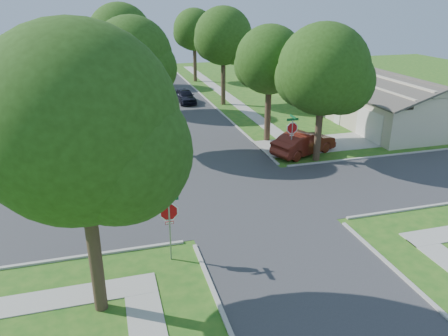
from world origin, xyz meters
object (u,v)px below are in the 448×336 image
object	(u,v)px
tree_e_far	(195,32)
tree_ne_corner	(324,74)
tree_e_near	(270,63)
tree_e_mid	(224,39)
tree_w_mid	(121,39)
house_nw_far	(12,80)
stop_sign_sw	(169,215)
house_ne_near	(385,105)
car_curb_west	(131,78)
tree_w_far	(115,37)
tree_sw_corner	(82,133)
car_curb_east	(185,96)
stop_sign_ne	(292,130)
house_ne_far	(295,71)
tree_w_near	(133,61)
car_driveway	(304,143)

from	to	relation	value
tree_e_far	tree_ne_corner	xyz separation A→B (m)	(1.61, -29.80, -0.39)
tree_e_near	tree_e_mid	bearing A→B (deg)	89.97
tree_w_mid	house_nw_far	world-z (taller)	tree_w_mid
stop_sign_sw	house_nw_far	distance (m)	38.40
tree_e_far	house_ne_near	world-z (taller)	tree_e_far
car_curb_west	house_ne_near	bearing A→B (deg)	129.88
tree_e_mid	tree_w_far	distance (m)	16.06
tree_sw_corner	car_curb_west	world-z (taller)	tree_sw_corner
tree_e_mid	tree_e_far	xyz separation A→B (m)	(-0.00, 13.00, -0.27)
stop_sign_sw	tree_ne_corner	xyz separation A→B (m)	(11.06, 8.91, 3.56)
tree_e_far	tree_w_mid	world-z (taller)	tree_w_mid
tree_e_near	car_curb_east	distance (m)	14.96
stop_sign_sw	car_curb_west	size ratio (longest dim) A/B	0.70
tree_e_far	tree_w_mid	xyz separation A→B (m)	(-9.39, -13.00, 0.51)
house_ne_near	stop_sign_ne	bearing A→B (deg)	-150.86
tree_w_far	tree_w_mid	bearing A→B (deg)	-89.95
house_ne_far	stop_sign_sw	bearing A→B (deg)	-121.55
house_ne_near	tree_e_near	bearing A→B (deg)	-169.96
tree_e_mid	car_curb_east	xyz separation A→B (m)	(-3.56, 1.66, -5.56)
tree_w_mid	house_nw_far	size ratio (longest dim) A/B	0.70
house_ne_near	house_nw_far	xyz separation A→B (m)	(-31.98, 21.00, 0.00)
car_curb_east	tree_w_near	bearing A→B (deg)	-116.43
tree_w_mid	tree_w_far	bearing A→B (deg)	90.05
house_ne_far	tree_e_mid	bearing A→B (deg)	-144.58
house_ne_near	tree_w_near	bearing A→B (deg)	-174.49
tree_w_mid	house_ne_near	bearing A→B (deg)	-25.88
tree_ne_corner	tree_e_near	bearing A→B (deg)	108.53
tree_e_far	stop_sign_ne	bearing A→B (deg)	-90.10
stop_sign_ne	car_curb_west	xyz separation A→B (m)	(-7.90, 29.91, -1.41)
car_curb_east	car_curb_west	size ratio (longest dim) A/B	0.95
tree_w_mid	tree_sw_corner	size ratio (longest dim) A/B	1.00
house_ne_far	tree_e_far	bearing A→B (deg)	155.97
house_ne_far	car_driveway	world-z (taller)	house_ne_far
car_curb_east	car_curb_west	world-z (taller)	car_curb_east
tree_w_near	house_ne_far	xyz separation A→B (m)	(20.64, 19.99, -4.60)
tree_e_near	house_ne_far	distance (m)	23.30
house_ne_near	car_curb_west	distance (m)	30.44
tree_w_far	house_ne_far	distance (m)	21.61
tree_e_near	house_nw_far	distance (m)	31.24
tree_e_far	car_driveway	xyz separation A→B (m)	(1.25, -28.51, -5.19)
tree_w_mid	tree_sw_corner	xyz separation A→B (m)	(-2.80, -28.00, -0.23)
tree_e_far	stop_sign_sw	bearing A→B (deg)	-103.73
house_nw_far	tree_w_far	bearing A→B (deg)	10.05
house_ne_near	tree_e_mid	bearing A→B (deg)	138.30
tree_w_mid	tree_ne_corner	world-z (taller)	tree_w_mid
tree_ne_corner	tree_sw_corner	bearing A→B (deg)	-140.93
tree_ne_corner	house_ne_near	distance (m)	12.47
tree_e_mid	car_curb_east	size ratio (longest dim) A/B	2.28
tree_e_far	tree_ne_corner	distance (m)	29.85
stop_sign_sw	house_ne_near	distance (m)	25.98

